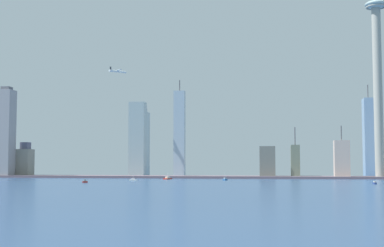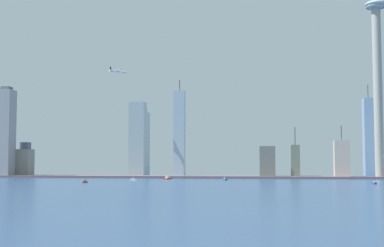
{
  "view_description": "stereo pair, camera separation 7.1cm",
  "coord_description": "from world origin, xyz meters",
  "px_view_note": "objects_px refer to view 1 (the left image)",
  "views": [
    {
      "loc": [
        175.48,
        -424.18,
        22.73
      ],
      "look_at": [
        42.51,
        435.47,
        86.59
      ],
      "focal_mm": 51.14,
      "sensor_mm": 36.0,
      "label": 1
    },
    {
      "loc": [
        175.55,
        -424.17,
        22.73
      ],
      "look_at": [
        42.51,
        435.47,
        86.59
      ],
      "focal_mm": 51.14,
      "sensor_mm": 36.0,
      "label": 2
    }
  ],
  "objects_px": {
    "skyscraper_7": "(25,162)",
    "skyscraper_6": "(180,134)",
    "skyscraper_10": "(295,161)",
    "airplane": "(118,71)",
    "skyscraper_11": "(138,140)",
    "boat_2": "(168,178)",
    "skyscraper_8": "(29,151)",
    "boat_5": "(375,183)",
    "skyscraper_9": "(142,144)",
    "observation_tower": "(377,63)",
    "boat_3": "(133,180)",
    "skyscraper_4": "(6,133)",
    "skyscraper_0": "(268,162)",
    "skyscraper_3": "(369,138)",
    "boat_4": "(85,181)",
    "skyscraper_5": "(11,134)",
    "boat_1": "(225,179)",
    "skyscraper_12": "(342,159)"
  },
  "relations": [
    {
      "from": "skyscraper_0",
      "to": "skyscraper_11",
      "type": "xyz_separation_m",
      "value": [
        -215.17,
        31.88,
        37.82
      ]
    },
    {
      "from": "skyscraper_5",
      "to": "boat_4",
      "type": "bearing_deg",
      "value": -50.98
    },
    {
      "from": "boat_4",
      "to": "skyscraper_7",
      "type": "bearing_deg",
      "value": -79.04
    },
    {
      "from": "skyscraper_10",
      "to": "boat_5",
      "type": "height_order",
      "value": "skyscraper_10"
    },
    {
      "from": "skyscraper_6",
      "to": "boat_1",
      "type": "distance_m",
      "value": 175.39
    },
    {
      "from": "skyscraper_7",
      "to": "skyscraper_8",
      "type": "bearing_deg",
      "value": 111.56
    },
    {
      "from": "skyscraper_11",
      "to": "boat_2",
      "type": "xyz_separation_m",
      "value": [
        72.5,
        -104.93,
        -61.1
      ]
    },
    {
      "from": "skyscraper_0",
      "to": "skyscraper_9",
      "type": "distance_m",
      "value": 230.54
    },
    {
      "from": "observation_tower",
      "to": "skyscraper_9",
      "type": "height_order",
      "value": "observation_tower"
    },
    {
      "from": "boat_4",
      "to": "boat_3",
      "type": "bearing_deg",
      "value": -144.71
    },
    {
      "from": "skyscraper_0",
      "to": "skyscraper_3",
      "type": "bearing_deg",
      "value": 31.45
    },
    {
      "from": "skyscraper_3",
      "to": "skyscraper_5",
      "type": "relative_size",
      "value": 0.99
    },
    {
      "from": "skyscraper_11",
      "to": "boat_2",
      "type": "bearing_deg",
      "value": -55.36
    },
    {
      "from": "skyscraper_0",
      "to": "boat_2",
      "type": "height_order",
      "value": "skyscraper_0"
    },
    {
      "from": "skyscraper_4",
      "to": "airplane",
      "type": "relative_size",
      "value": 5.82
    },
    {
      "from": "skyscraper_8",
      "to": "airplane",
      "type": "bearing_deg",
      "value": -28.74
    },
    {
      "from": "skyscraper_3",
      "to": "airplane",
      "type": "height_order",
      "value": "airplane"
    },
    {
      "from": "skyscraper_10",
      "to": "airplane",
      "type": "relative_size",
      "value": 3.09
    },
    {
      "from": "skyscraper_0",
      "to": "skyscraper_9",
      "type": "bearing_deg",
      "value": 161.73
    },
    {
      "from": "skyscraper_0",
      "to": "skyscraper_5",
      "type": "relative_size",
      "value": 0.31
    },
    {
      "from": "skyscraper_11",
      "to": "skyscraper_12",
      "type": "xyz_separation_m",
      "value": [
        326.01,
        -37.65,
        -33.72
      ]
    },
    {
      "from": "boat_3",
      "to": "boat_2",
      "type": "bearing_deg",
      "value": 62.24
    },
    {
      "from": "skyscraper_11",
      "to": "boat_3",
      "type": "distance_m",
      "value": 199.78
    },
    {
      "from": "skyscraper_3",
      "to": "skyscraper_7",
      "type": "relative_size",
      "value": 2.67
    },
    {
      "from": "boat_1",
      "to": "observation_tower",
      "type": "bearing_deg",
      "value": 87.9
    },
    {
      "from": "boat_5",
      "to": "boat_3",
      "type": "bearing_deg",
      "value": 67.94
    },
    {
      "from": "skyscraper_3",
      "to": "skyscraper_10",
      "type": "relative_size",
      "value": 1.97
    },
    {
      "from": "skyscraper_0",
      "to": "skyscraper_10",
      "type": "relative_size",
      "value": 0.62
    },
    {
      "from": "skyscraper_5",
      "to": "skyscraper_4",
      "type": "bearing_deg",
      "value": -66.83
    },
    {
      "from": "boat_5",
      "to": "skyscraper_9",
      "type": "bearing_deg",
      "value": 40.07
    },
    {
      "from": "skyscraper_0",
      "to": "skyscraper_3",
      "type": "height_order",
      "value": "skyscraper_3"
    },
    {
      "from": "skyscraper_11",
      "to": "boat_1",
      "type": "relative_size",
      "value": 11.89
    },
    {
      "from": "skyscraper_3",
      "to": "boat_1",
      "type": "bearing_deg",
      "value": -136.59
    },
    {
      "from": "skyscraper_10",
      "to": "boat_3",
      "type": "height_order",
      "value": "skyscraper_10"
    },
    {
      "from": "skyscraper_7",
      "to": "skyscraper_6",
      "type": "bearing_deg",
      "value": 2.4
    },
    {
      "from": "skyscraper_11",
      "to": "skyscraper_12",
      "type": "bearing_deg",
      "value": -6.59
    },
    {
      "from": "skyscraper_4",
      "to": "boat_5",
      "type": "bearing_deg",
      "value": -20.8
    },
    {
      "from": "skyscraper_3",
      "to": "skyscraper_7",
      "type": "bearing_deg",
      "value": -171.29
    },
    {
      "from": "skyscraper_0",
      "to": "boat_4",
      "type": "bearing_deg",
      "value": -132.72
    },
    {
      "from": "boat_4",
      "to": "boat_5",
      "type": "xyz_separation_m",
      "value": [
        332.52,
        7.17,
        -0.11
      ]
    },
    {
      "from": "skyscraper_7",
      "to": "boat_2",
      "type": "relative_size",
      "value": 3.36
    },
    {
      "from": "skyscraper_0",
      "to": "skyscraper_3",
      "type": "distance_m",
      "value": 201.94
    },
    {
      "from": "skyscraper_10",
      "to": "skyscraper_12",
      "type": "distance_m",
      "value": 70.48
    },
    {
      "from": "observation_tower",
      "to": "boat_3",
      "type": "xyz_separation_m",
      "value": [
        -338.37,
        -148.43,
        -172.95
      ]
    },
    {
      "from": "skyscraper_8",
      "to": "skyscraper_12",
      "type": "relative_size",
      "value": 1.26
    },
    {
      "from": "skyscraper_7",
      "to": "skyscraper_10",
      "type": "relative_size",
      "value": 0.74
    },
    {
      "from": "skyscraper_10",
      "to": "boat_5",
      "type": "relative_size",
      "value": 10.88
    },
    {
      "from": "boat_2",
      "to": "observation_tower",
      "type": "bearing_deg",
      "value": 124.35
    },
    {
      "from": "skyscraper_5",
      "to": "skyscraper_8",
      "type": "xyz_separation_m",
      "value": [
        32.37,
        9.55,
        -29.6
      ]
    },
    {
      "from": "skyscraper_3",
      "to": "skyscraper_6",
      "type": "height_order",
      "value": "skyscraper_6"
    }
  ]
}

